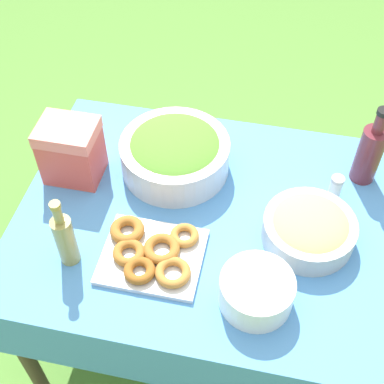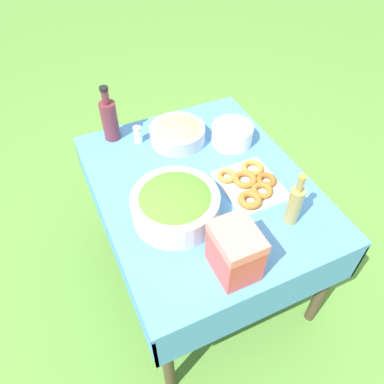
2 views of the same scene
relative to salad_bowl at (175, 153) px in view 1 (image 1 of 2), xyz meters
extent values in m
plane|color=#568C38|center=(0.12, -0.18, -0.77)|extent=(14.00, 14.00, 0.00)
cube|color=#4C8CD1|center=(0.12, -0.18, -0.08)|extent=(1.13, 0.91, 0.02)
cube|color=#4C8CD1|center=(0.12, -0.63, -0.21)|extent=(1.13, 0.01, 0.22)
cube|color=#4C8CD1|center=(0.12, 0.27, -0.21)|extent=(1.13, 0.01, 0.22)
cube|color=#4C8CD1|center=(-0.44, -0.18, -0.21)|extent=(0.01, 0.91, 0.22)
cube|color=#4C8CD1|center=(0.68, -0.18, -0.21)|extent=(0.01, 0.91, 0.22)
cylinder|color=#473828|center=(-0.39, -0.58, -0.43)|extent=(0.05, 0.05, 0.67)
cylinder|color=#473828|center=(-0.39, 0.21, -0.43)|extent=(0.05, 0.05, 0.67)
cylinder|color=#473828|center=(0.63, 0.21, -0.43)|extent=(0.05, 0.05, 0.67)
cylinder|color=silver|center=(0.00, 0.00, -0.01)|extent=(0.35, 0.35, 0.12)
ellipsoid|color=#51892D|center=(0.00, 0.00, 0.03)|extent=(0.31, 0.31, 0.07)
cylinder|color=#B2B7BC|center=(0.45, -0.20, -0.03)|extent=(0.27, 0.27, 0.08)
ellipsoid|color=tan|center=(0.45, -0.20, -0.01)|extent=(0.24, 0.24, 0.07)
cube|color=silver|center=(0.02, -0.36, -0.06)|extent=(0.29, 0.25, 0.02)
torus|color=#A36628|center=(0.04, -0.35, -0.04)|extent=(0.13, 0.13, 0.03)
torus|color=#A36628|center=(-0.05, -0.38, -0.04)|extent=(0.12, 0.12, 0.03)
torus|color=#A36628|center=(-0.08, -0.30, -0.04)|extent=(0.14, 0.14, 0.03)
torus|color=#B27533|center=(0.09, -0.42, -0.04)|extent=(0.14, 0.14, 0.03)
torus|color=#B27533|center=(0.09, -0.29, -0.04)|extent=(0.09, 0.09, 0.02)
torus|color=#93561E|center=(0.00, -0.43, -0.04)|extent=(0.12, 0.12, 0.03)
cylinder|color=white|center=(0.32, -0.44, -0.07)|extent=(0.20, 0.20, 0.01)
cylinder|color=white|center=(0.32, -0.44, -0.05)|extent=(0.20, 0.20, 0.01)
cylinder|color=white|center=(0.32, -0.44, -0.04)|extent=(0.20, 0.20, 0.01)
cylinder|color=white|center=(0.32, -0.44, -0.03)|extent=(0.20, 0.20, 0.01)
cylinder|color=white|center=(0.32, -0.44, -0.02)|extent=(0.20, 0.20, 0.01)
cylinder|color=white|center=(0.32, -0.44, -0.01)|extent=(0.20, 0.20, 0.01)
cylinder|color=white|center=(0.32, -0.44, 0.01)|extent=(0.20, 0.20, 0.01)
cylinder|color=white|center=(0.32, -0.44, 0.02)|extent=(0.20, 0.20, 0.01)
cylinder|color=#998E4C|center=(-0.22, -0.41, 0.02)|extent=(0.06, 0.06, 0.17)
cylinder|color=#998E4C|center=(-0.22, -0.41, 0.13)|extent=(0.03, 0.03, 0.06)
cylinder|color=#A58C33|center=(-0.22, -0.41, 0.17)|extent=(0.03, 0.03, 0.01)
cylinder|color=maroon|center=(0.61, 0.09, 0.03)|extent=(0.08, 0.08, 0.20)
cylinder|color=maroon|center=(0.61, 0.09, 0.16)|extent=(0.04, 0.04, 0.07)
cylinder|color=black|center=(0.61, 0.09, 0.21)|extent=(0.04, 0.04, 0.01)
cube|color=#E04C42|center=(-0.32, -0.09, 0.01)|extent=(0.18, 0.14, 0.17)
cube|color=#FF7A70|center=(-0.32, -0.09, 0.12)|extent=(0.18, 0.14, 0.04)
cylinder|color=white|center=(0.52, -0.02, -0.03)|extent=(0.04, 0.04, 0.08)
cylinder|color=silver|center=(0.52, -0.02, 0.01)|extent=(0.04, 0.04, 0.01)
camera|label=1|loc=(0.31, -1.19, 1.23)|focal=50.00mm
camera|label=2|loc=(-0.92, 0.35, 1.11)|focal=35.00mm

